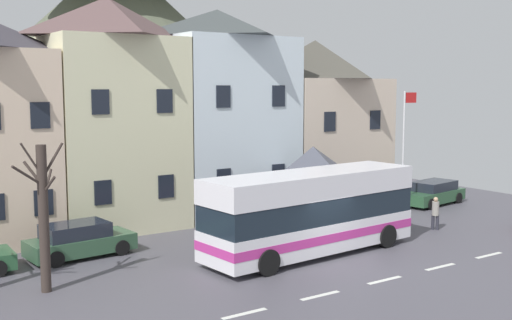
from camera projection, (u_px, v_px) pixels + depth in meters
ground_plane at (343, 267)px, 24.40m from camera, size 40.00×60.00×0.07m
townhouse_01 at (110, 113)px, 30.96m from camera, size 6.19×5.93×11.20m
townhouse_02 at (218, 111)px, 34.89m from camera, size 6.74×6.79×11.08m
townhouse_03 at (314, 120)px, 38.92m from camera, size 6.99×7.00×9.72m
hilltop_castle at (118, 58)px, 50.46m from camera, size 37.39×37.39×26.04m
transit_bus at (311, 213)px, 25.93m from camera, size 9.97×3.30×3.43m
bus_shelter at (313, 162)px, 31.30m from camera, size 3.60×3.60×3.96m
parked_car_00 at (432, 193)px, 37.13m from camera, size 4.74×2.50×1.36m
parked_car_01 at (357, 205)px, 33.52m from camera, size 4.22×2.17×1.34m
parked_car_03 at (79, 240)px, 25.60m from camera, size 4.37×2.25×1.42m
pedestrian_00 at (435, 212)px, 30.47m from camera, size 0.34×0.34×1.60m
pedestrian_01 at (401, 212)px, 30.55m from camera, size 0.36×0.29×1.59m
pedestrian_02 at (379, 211)px, 30.76m from camera, size 0.38×0.35×1.60m
pedestrian_03 at (352, 217)px, 29.62m from camera, size 0.28×0.37×1.57m
public_bench at (258, 212)px, 32.62m from camera, size 1.59×0.48×0.87m
flagpole at (405, 143)px, 34.19m from camera, size 0.95×0.10×6.66m
bare_tree_01 at (43, 215)px, 21.03m from camera, size 1.82×1.60×5.11m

